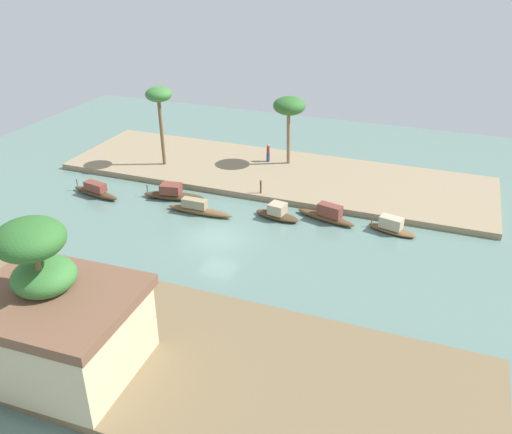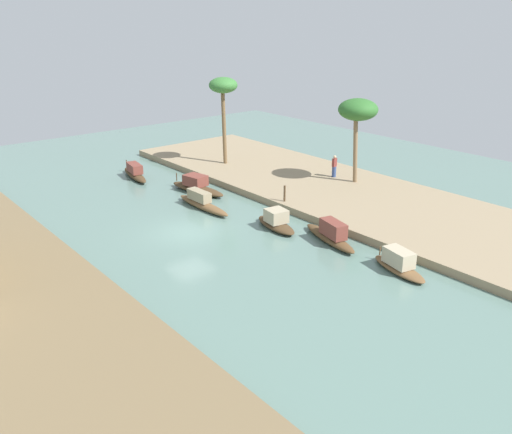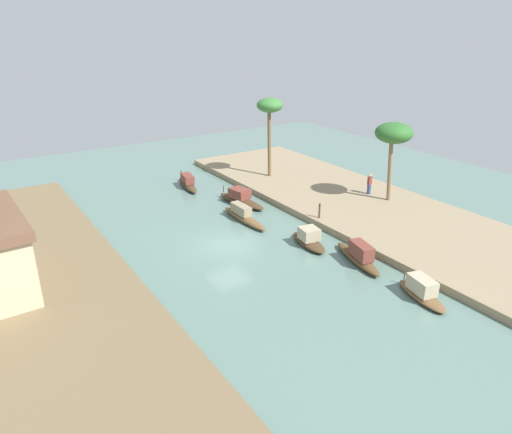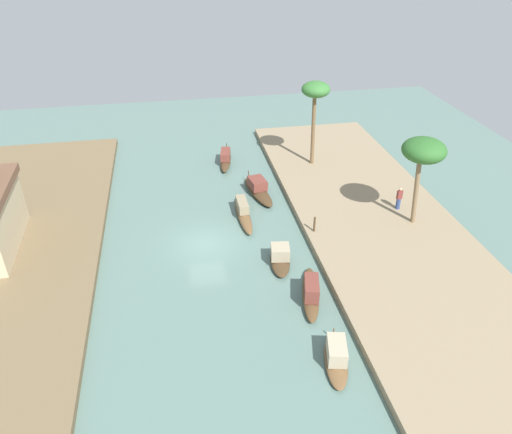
{
  "view_description": "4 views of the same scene",
  "coord_description": "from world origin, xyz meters",
  "px_view_note": "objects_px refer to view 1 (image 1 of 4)",
  "views": [
    {
      "loc": [
        -14.32,
        30.09,
        18.73
      ],
      "look_at": [
        -2.14,
        -1.93,
        1.15
      ],
      "focal_mm": 38.01,
      "sensor_mm": 36.0,
      "label": 1
    },
    {
      "loc": [
        -25.61,
        16.1,
        12.31
      ],
      "look_at": [
        -1.8,
        -3.73,
        0.59
      ],
      "focal_mm": 37.94,
      "sensor_mm": 36.0,
      "label": 2
    },
    {
      "loc": [
        -24.76,
        14.0,
        13.53
      ],
      "look_at": [
        0.89,
        -2.74,
        1.08
      ],
      "focal_mm": 33.51,
      "sensor_mm": 36.0,
      "label": 3
    },
    {
      "loc": [
        -26.68,
        1.52,
        18.36
      ],
      "look_at": [
        1.13,
        -3.61,
        1.02
      ],
      "focal_mm": 34.0,
      "sensor_mm": 36.0,
      "label": 4
    }
  ],
  "objects_px": {
    "palm_tree_right_short": "(30,241)",
    "sampan_downstream_large": "(392,227)",
    "palm_tree_left_far": "(159,97)",
    "sampan_near_left_bank": "(173,194)",
    "palm_tree_left_near": "(289,107)",
    "riverside_building": "(58,331)",
    "sampan_midstream": "(96,191)",
    "sampan_with_tall_canopy": "(277,213)",
    "sampan_open_hull": "(327,215)",
    "sampan_foreground": "(198,209)",
    "mooring_post": "(261,187)",
    "palm_tree_right_tall": "(44,277)",
    "person_on_near_bank": "(268,154)"
  },
  "relations": [
    {
      "from": "palm_tree_right_short",
      "to": "sampan_downstream_large",
      "type": "bearing_deg",
      "value": -122.76
    },
    {
      "from": "palm_tree_left_far",
      "to": "sampan_near_left_bank",
      "type": "bearing_deg",
      "value": 125.29
    },
    {
      "from": "palm_tree_left_near",
      "to": "riverside_building",
      "type": "bearing_deg",
      "value": 86.2
    },
    {
      "from": "sampan_downstream_large",
      "to": "palm_tree_right_short",
      "type": "height_order",
      "value": "palm_tree_right_short"
    },
    {
      "from": "sampan_midstream",
      "to": "palm_tree_left_near",
      "type": "height_order",
      "value": "palm_tree_left_near"
    },
    {
      "from": "sampan_with_tall_canopy",
      "to": "sampan_open_hull",
      "type": "height_order",
      "value": "sampan_open_hull"
    },
    {
      "from": "sampan_with_tall_canopy",
      "to": "sampan_downstream_large",
      "type": "xyz_separation_m",
      "value": [
        -8.34,
        -0.88,
        0.01
      ]
    },
    {
      "from": "sampan_open_hull",
      "to": "riverside_building",
      "type": "distance_m",
      "value": 21.67
    },
    {
      "from": "sampan_near_left_bank",
      "to": "sampan_foreground",
      "type": "relative_size",
      "value": 0.97
    },
    {
      "from": "mooring_post",
      "to": "sampan_downstream_large",
      "type": "bearing_deg",
      "value": 169.38
    },
    {
      "from": "palm_tree_left_near",
      "to": "palm_tree_left_far",
      "type": "distance_m",
      "value": 11.31
    },
    {
      "from": "riverside_building",
      "to": "sampan_downstream_large",
      "type": "bearing_deg",
      "value": -124.16
    },
    {
      "from": "sampan_near_left_bank",
      "to": "palm_tree_left_near",
      "type": "xyz_separation_m",
      "value": [
        -6.69,
        -9.5,
        5.32
      ]
    },
    {
      "from": "sampan_with_tall_canopy",
      "to": "sampan_foreground",
      "type": "bearing_deg",
      "value": 22.12
    },
    {
      "from": "riverside_building",
      "to": "palm_tree_right_tall",
      "type": "bearing_deg",
      "value": -38.02
    },
    {
      "from": "palm_tree_right_tall",
      "to": "sampan_with_tall_canopy",
      "type": "bearing_deg",
      "value": -104.66
    },
    {
      "from": "mooring_post",
      "to": "palm_tree_left_far",
      "type": "distance_m",
      "value": 12.16
    },
    {
      "from": "mooring_post",
      "to": "palm_tree_left_near",
      "type": "height_order",
      "value": "palm_tree_left_near"
    },
    {
      "from": "sampan_open_hull",
      "to": "person_on_near_bank",
      "type": "relative_size",
      "value": 2.84
    },
    {
      "from": "sampan_midstream",
      "to": "sampan_near_left_bank",
      "type": "bearing_deg",
      "value": -154.01
    },
    {
      "from": "person_on_near_bank",
      "to": "palm_tree_left_near",
      "type": "relative_size",
      "value": 0.27
    },
    {
      "from": "palm_tree_left_near",
      "to": "palm_tree_right_tall",
      "type": "distance_m",
      "value": 28.59
    },
    {
      "from": "sampan_near_left_bank",
      "to": "person_on_near_bank",
      "type": "distance_m",
      "value": 10.6
    },
    {
      "from": "sampan_open_hull",
      "to": "person_on_near_bank",
      "type": "bearing_deg",
      "value": -34.3
    },
    {
      "from": "person_on_near_bank",
      "to": "palm_tree_left_far",
      "type": "distance_m",
      "value": 10.94
    },
    {
      "from": "sampan_with_tall_canopy",
      "to": "mooring_post",
      "type": "height_order",
      "value": "mooring_post"
    },
    {
      "from": "sampan_with_tall_canopy",
      "to": "palm_tree_left_near",
      "type": "height_order",
      "value": "palm_tree_left_near"
    },
    {
      "from": "mooring_post",
      "to": "riverside_building",
      "type": "distance_m",
      "value": 22.15
    },
    {
      "from": "person_on_near_bank",
      "to": "palm_tree_right_short",
      "type": "xyz_separation_m",
      "value": [
        0.42,
        28.98,
        6.12
      ]
    },
    {
      "from": "sampan_foreground",
      "to": "riverside_building",
      "type": "bearing_deg",
      "value": 94.52
    },
    {
      "from": "sampan_with_tall_canopy",
      "to": "palm_tree_left_far",
      "type": "relative_size",
      "value": 0.52
    },
    {
      "from": "sampan_downstream_large",
      "to": "sampan_foreground",
      "type": "height_order",
      "value": "sampan_downstream_large"
    },
    {
      "from": "sampan_midstream",
      "to": "mooring_post",
      "type": "xyz_separation_m",
      "value": [
        -12.81,
        -4.34,
        0.59
      ]
    },
    {
      "from": "palm_tree_right_short",
      "to": "person_on_near_bank",
      "type": "bearing_deg",
      "value": -90.83
    },
    {
      "from": "sampan_open_hull",
      "to": "palm_tree_right_short",
      "type": "height_order",
      "value": "palm_tree_right_short"
    },
    {
      "from": "sampan_with_tall_canopy",
      "to": "palm_tree_right_tall",
      "type": "height_order",
      "value": "palm_tree_right_tall"
    },
    {
      "from": "sampan_near_left_bank",
      "to": "riverside_building",
      "type": "xyz_separation_m",
      "value": [
        -4.77,
        19.42,
        2.11
      ]
    },
    {
      "from": "sampan_midstream",
      "to": "sampan_with_tall_canopy",
      "type": "bearing_deg",
      "value": -164.35
    },
    {
      "from": "sampan_foreground",
      "to": "sampan_open_hull",
      "type": "relative_size",
      "value": 1.11
    },
    {
      "from": "mooring_post",
      "to": "palm_tree_left_far",
      "type": "height_order",
      "value": "palm_tree_left_far"
    },
    {
      "from": "sampan_near_left_bank",
      "to": "sampan_midstream",
      "type": "bearing_deg",
      "value": 5.39
    },
    {
      "from": "palm_tree_left_near",
      "to": "palm_tree_right_short",
      "type": "height_order",
      "value": "palm_tree_right_short"
    },
    {
      "from": "sampan_downstream_large",
      "to": "mooring_post",
      "type": "height_order",
      "value": "mooring_post"
    },
    {
      "from": "sampan_with_tall_canopy",
      "to": "palm_tree_right_short",
      "type": "distance_m",
      "value": 21.0
    },
    {
      "from": "palm_tree_left_far",
      "to": "palm_tree_right_tall",
      "type": "xyz_separation_m",
      "value": [
        -7.94,
        24.34,
        -1.53
      ]
    },
    {
      "from": "person_on_near_bank",
      "to": "mooring_post",
      "type": "height_order",
      "value": "person_on_near_bank"
    },
    {
      "from": "sampan_midstream",
      "to": "sampan_near_left_bank",
      "type": "height_order",
      "value": "sampan_near_left_bank"
    },
    {
      "from": "person_on_near_bank",
      "to": "riverside_building",
      "type": "bearing_deg",
      "value": -6.55
    },
    {
      "from": "palm_tree_left_far",
      "to": "palm_tree_right_short",
      "type": "relative_size",
      "value": 0.9
    },
    {
      "from": "person_on_near_bank",
      "to": "sampan_with_tall_canopy",
      "type": "bearing_deg",
      "value": 16.96
    }
  ]
}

